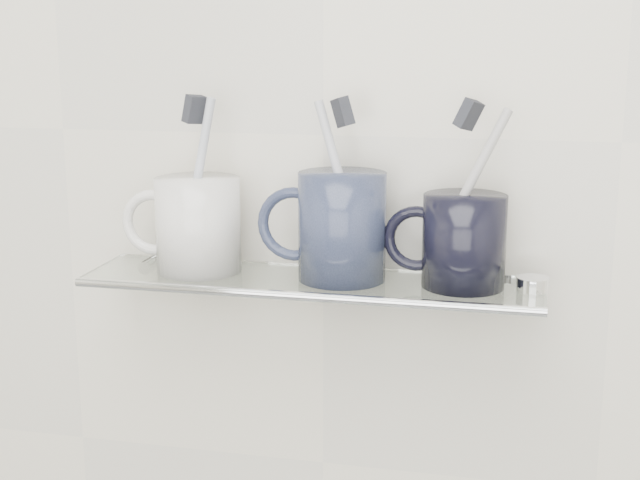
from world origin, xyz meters
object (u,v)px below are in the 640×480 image
(shelf_glass, at_px, (311,282))
(mug_left, at_px, (198,225))
(mug_center, at_px, (342,227))
(mug_right, at_px, (464,241))

(shelf_glass, height_order, mug_left, mug_left)
(mug_left, height_order, mug_center, mug_center)
(mug_left, bearing_deg, mug_center, 1.15)
(mug_left, bearing_deg, shelf_glass, -1.04)
(mug_right, bearing_deg, mug_left, 174.54)
(mug_left, distance_m, mug_right, 0.29)
(shelf_glass, xyz_separation_m, mug_center, (0.03, 0.00, 0.06))
(shelf_glass, relative_size, mug_center, 4.27)
(mug_left, relative_size, mug_center, 0.90)
(mug_center, distance_m, mug_right, 0.13)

